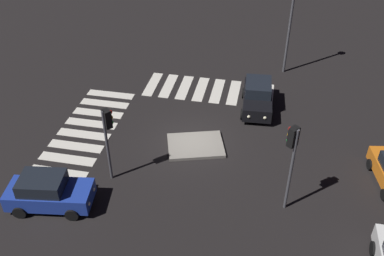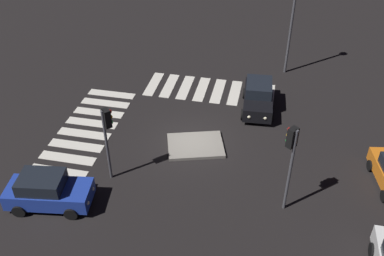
{
  "view_description": "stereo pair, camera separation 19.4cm",
  "coord_description": "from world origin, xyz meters",
  "px_view_note": "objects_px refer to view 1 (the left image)",
  "views": [
    {
      "loc": [
        -3.92,
        19.43,
        15.45
      ],
      "look_at": [
        0.0,
        0.0,
        1.0
      ],
      "focal_mm": 40.48,
      "sensor_mm": 36.0,
      "label": 1
    },
    {
      "loc": [
        -4.11,
        19.39,
        15.45
      ],
      "look_at": [
        0.0,
        0.0,
        1.0
      ],
      "focal_mm": 40.48,
      "sensor_mm": 36.0,
      "label": 2
    }
  ],
  "objects_px": {
    "car_blue": "(48,192)",
    "traffic_light_west": "(292,149)",
    "traffic_light_north": "(108,128)",
    "traffic_island": "(196,145)",
    "car_black": "(257,96)"
  },
  "relations": [
    {
      "from": "traffic_light_west",
      "to": "traffic_light_north",
      "type": "height_order",
      "value": "traffic_light_west"
    },
    {
      "from": "traffic_island",
      "to": "car_black",
      "type": "xyz_separation_m",
      "value": [
        -3.09,
        -4.72,
        0.8
      ]
    },
    {
      "from": "traffic_island",
      "to": "car_blue",
      "type": "height_order",
      "value": "car_blue"
    },
    {
      "from": "car_black",
      "to": "traffic_light_north",
      "type": "distance_m",
      "value": 10.77
    },
    {
      "from": "car_blue",
      "to": "traffic_light_west",
      "type": "relative_size",
      "value": 0.91
    },
    {
      "from": "car_blue",
      "to": "traffic_light_north",
      "type": "relative_size",
      "value": 1.01
    },
    {
      "from": "car_black",
      "to": "traffic_light_west",
      "type": "xyz_separation_m",
      "value": [
        -1.92,
        8.4,
        2.63
      ]
    },
    {
      "from": "traffic_light_west",
      "to": "traffic_light_north",
      "type": "bearing_deg",
      "value": 35.16
    },
    {
      "from": "traffic_light_west",
      "to": "traffic_light_north",
      "type": "xyz_separation_m",
      "value": [
        8.71,
        -0.35,
        -0.36
      ]
    },
    {
      "from": "traffic_light_west",
      "to": "car_blue",
      "type": "bearing_deg",
      "value": 48.72
    },
    {
      "from": "car_blue",
      "to": "traffic_light_west",
      "type": "xyz_separation_m",
      "value": [
        -11.03,
        -2.19,
        2.65
      ]
    },
    {
      "from": "traffic_island",
      "to": "car_black",
      "type": "height_order",
      "value": "car_black"
    },
    {
      "from": "car_black",
      "to": "traffic_light_west",
      "type": "relative_size",
      "value": 0.91
    },
    {
      "from": "car_blue",
      "to": "traffic_light_west",
      "type": "distance_m",
      "value": 11.55
    },
    {
      "from": "car_blue",
      "to": "traffic_light_north",
      "type": "distance_m",
      "value": 4.14
    }
  ]
}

